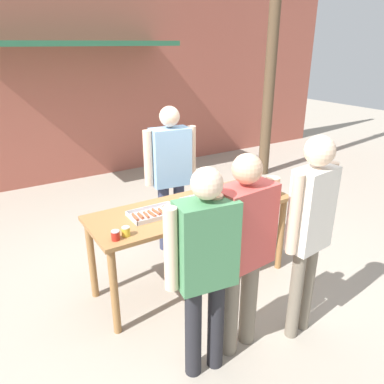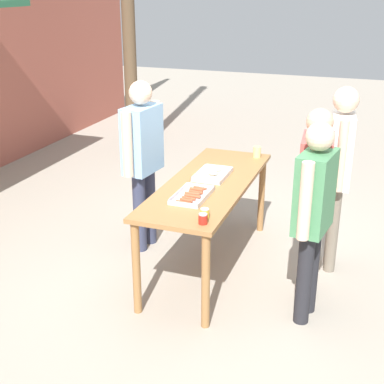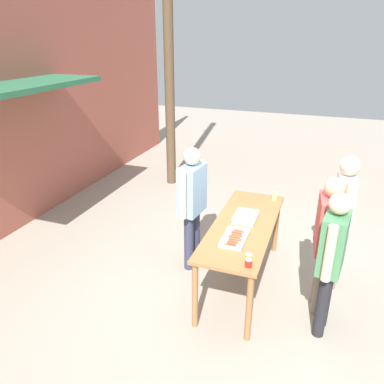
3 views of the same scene
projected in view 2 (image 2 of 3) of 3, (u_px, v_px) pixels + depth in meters
ground_plane at (208, 265)px, 5.36m from camera, size 24.00×24.00×0.00m
serving_table at (208, 193)px, 5.07m from camera, size 2.08×0.74×0.89m
food_tray_sausages at (192, 196)px, 4.66m from camera, size 0.47×0.27×0.04m
food_tray_buns at (213, 174)px, 5.18m from camera, size 0.44×0.29×0.06m
condiment_jar_mustard at (203, 219)px, 4.15m from camera, size 0.07×0.07×0.08m
condiment_jar_ketchup at (205, 214)px, 4.24m from camera, size 0.07×0.07×0.08m
beer_cup at (257, 152)px, 5.72m from camera, size 0.08×0.08×0.12m
person_server_behind_table at (143, 152)px, 5.37m from camera, size 0.64×0.29×1.77m
person_customer_holding_hotdog at (314, 207)px, 4.19m from camera, size 0.61×0.29×1.68m
person_customer_with_cup at (340, 162)px, 4.94m from camera, size 0.52×0.24×1.79m
person_customer_waiting_in_line at (314, 190)px, 4.53m from camera, size 0.68×0.30×1.70m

